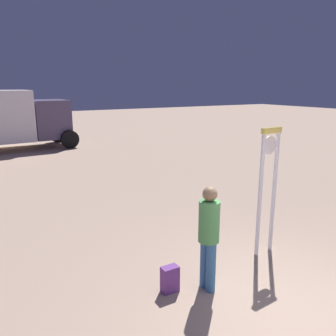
# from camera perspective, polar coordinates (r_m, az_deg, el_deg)

# --- Properties ---
(ground_plane) EXTENTS (80.00, 80.00, 0.00)m
(ground_plane) POSITION_cam_1_polar(r_m,az_deg,el_deg) (5.31, 21.07, -22.90)
(ground_plane) COLOR tan
(standing_clock) EXTENTS (0.47, 0.12, 2.37)m
(standing_clock) POSITION_cam_1_polar(r_m,az_deg,el_deg) (6.42, 16.39, -2.00)
(standing_clock) COLOR white
(standing_clock) RESTS_ON ground_plane
(person_near_clock) EXTENTS (0.32, 0.32, 1.66)m
(person_near_clock) POSITION_cam_1_polar(r_m,az_deg,el_deg) (5.23, 6.84, -10.83)
(person_near_clock) COLOR teal
(person_near_clock) RESTS_ON ground_plane
(backpack) EXTENTS (0.26, 0.20, 0.41)m
(backpack) POSITION_cam_1_polar(r_m,az_deg,el_deg) (5.48, 0.28, -18.13)
(backpack) COLOR #713A8A
(backpack) RESTS_ON ground_plane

